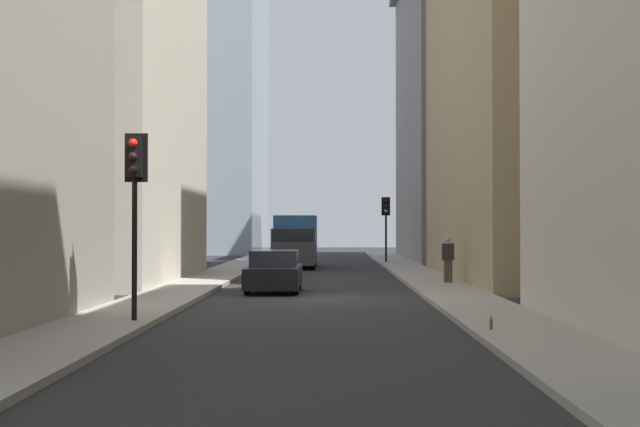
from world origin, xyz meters
The scene contains 12 objects.
ground_plane centered at (0.00, 0.00, 0.00)m, with size 135.00×135.00×0.00m, color #262628.
sidewalk_right centered at (0.00, 4.50, 0.07)m, with size 90.00×2.20×0.14m, color gray.
sidewalk_left centered at (0.00, -4.50, 0.07)m, with size 90.00×2.20×0.14m, color gray.
building_left_far centered at (30.74, -10.59, 11.08)m, with size 19.11×10.50×22.14m.
building_left_midfar centered at (9.25, -10.60, 11.39)m, with size 18.80×10.00×22.77m.
building_right_midfar centered at (8.18, 10.60, 10.91)m, with size 14.60×10.00×21.83m.
delivery_truck centered at (20.08, 1.40, 1.46)m, with size 6.46×2.25×2.84m.
sedan_black centered at (2.45, 1.40, 0.66)m, with size 4.30×1.78×1.42m.
traffic_light_foreground centered at (-8.00, 3.84, 3.22)m, with size 0.43×0.52×4.19m.
traffic_light_midblock centered at (24.58, -3.83, 2.99)m, with size 0.43×0.52×3.88m.
pedestrian centered at (5.41, -4.95, 1.08)m, with size 0.26×0.44×1.72m.
discarded_bottle centered at (-9.65, -3.80, 0.25)m, with size 0.07×0.07×0.27m.
Camera 1 is at (-27.29, -0.55, 2.22)m, focal length 48.75 mm.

